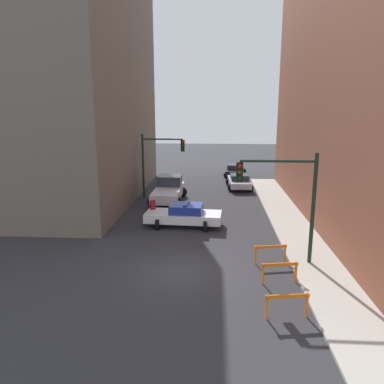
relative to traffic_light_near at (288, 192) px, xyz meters
The scene contains 13 objects.
ground_plane 6.01m from the traffic_light_near, 166.76° to the right, with size 120.00×120.00×0.00m, color #2D2D33.
sidewalk_right 3.93m from the traffic_light_near, 37.10° to the right, with size 2.40×44.00×0.12m.
building_corner_left 21.86m from the traffic_light_near, 142.39° to the left, with size 14.00×20.00×18.36m.
traffic_light_near is the anchor object (origin of this frame).
traffic_light_far 14.94m from the traffic_light_near, 122.52° to the left, with size 3.44×0.35×5.20m.
police_car 8.07m from the traffic_light_near, 133.68° to the left, with size 4.81×2.56×1.52m.
white_truck 13.92m from the traffic_light_near, 120.72° to the left, with size 2.69×5.43×1.90m.
parked_car_near 17.13m from the traffic_light_near, 93.89° to the left, with size 2.39×4.37×1.31m.
parked_car_mid 23.15m from the traffic_light_near, 92.98° to the left, with size 2.56×4.46×1.31m.
pedestrian_crossing 9.92m from the traffic_light_near, 139.90° to the left, with size 0.45×0.45×1.66m.
barrier_front 5.59m from the traffic_light_near, 98.93° to the right, with size 1.59×0.38×0.90m.
barrier_mid 3.58m from the traffic_light_near, 105.64° to the right, with size 1.58×0.42×0.90m.
barrier_back 2.99m from the traffic_light_near, behind, with size 1.58×0.44×0.90m.
Camera 1 is at (1.40, -15.72, 7.31)m, focal length 35.00 mm.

